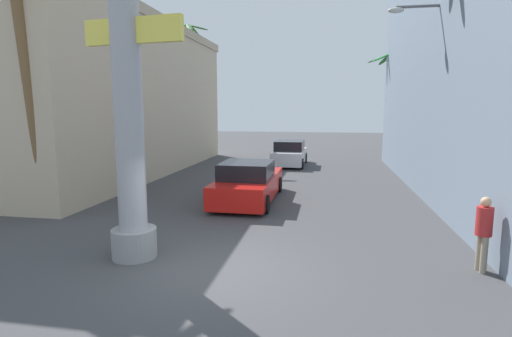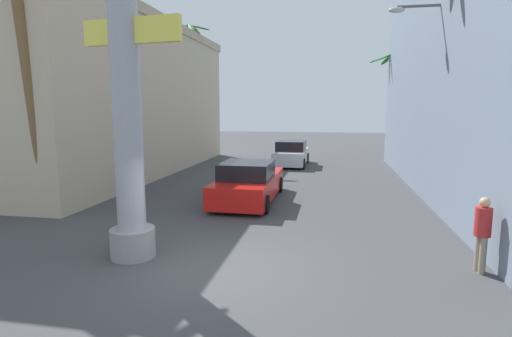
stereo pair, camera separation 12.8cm
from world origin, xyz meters
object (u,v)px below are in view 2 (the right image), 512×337
(car_far, at_px, (291,154))
(palm_tree_near_right, at_px, (464,71))
(palm_tree_near_left, at_px, (25,30))
(neon_sign_pole, at_px, (124,54))
(palm_tree_far_left, at_px, (191,84))
(pedestrian_by_sign, at_px, (483,229))
(street_lamp, at_px, (438,86))
(palm_tree_far_right, at_px, (394,86))
(car_lead, at_px, (249,183))

(car_far, height_order, palm_tree_near_right, palm_tree_near_right)
(palm_tree_near_left, bearing_deg, neon_sign_pole, -29.35)
(palm_tree_far_left, relative_size, pedestrian_by_sign, 5.39)
(street_lamp, xyz_separation_m, palm_tree_near_right, (0.27, -1.97, 0.32))
(neon_sign_pole, bearing_deg, palm_tree_far_left, 105.09)
(neon_sign_pole, xyz_separation_m, palm_tree_far_right, (8.56, 19.37, 0.26))
(car_lead, bearing_deg, palm_tree_far_left, 119.74)
(palm_tree_near_right, bearing_deg, palm_tree_far_right, 89.90)
(car_lead, relative_size, palm_tree_far_left, 0.58)
(palm_tree_far_left, relative_size, palm_tree_near_right, 1.15)
(street_lamp, height_order, car_far, street_lamp)
(car_lead, distance_m, palm_tree_near_right, 8.17)
(palm_tree_far_left, bearing_deg, street_lamp, -38.10)
(street_lamp, height_order, palm_tree_far_left, palm_tree_far_left)
(neon_sign_pole, distance_m, street_lamp, 10.76)
(car_lead, relative_size, palm_tree_far_right, 0.72)
(neon_sign_pole, relative_size, pedestrian_by_sign, 6.04)
(street_lamp, distance_m, car_far, 12.00)
(palm_tree_far_left, distance_m, palm_tree_near_right, 17.79)
(neon_sign_pole, bearing_deg, car_lead, 76.48)
(car_far, bearing_deg, palm_tree_near_right, -61.11)
(car_far, bearing_deg, palm_tree_far_left, 176.54)
(car_far, relative_size, palm_tree_far_left, 0.48)
(palm_tree_near_left, bearing_deg, car_far, 63.88)
(neon_sign_pole, relative_size, street_lamp, 1.39)
(car_lead, distance_m, palm_tree_far_left, 13.03)
(palm_tree_far_left, height_order, palm_tree_far_right, palm_tree_far_left)
(car_far, distance_m, palm_tree_far_right, 8.23)
(palm_tree_near_left, bearing_deg, palm_tree_far_left, 89.50)
(pedestrian_by_sign, bearing_deg, car_lead, 137.81)
(palm_tree_near_right, bearing_deg, neon_sign_pole, -150.10)
(neon_sign_pole, height_order, palm_tree_near_right, neon_sign_pole)
(street_lamp, height_order, palm_tree_near_left, palm_tree_near_left)
(neon_sign_pole, bearing_deg, pedestrian_by_sign, 3.94)
(palm_tree_far_right, bearing_deg, car_far, -156.19)
(neon_sign_pole, height_order, street_lamp, neon_sign_pole)
(street_lamp, relative_size, car_far, 1.66)
(palm_tree_far_right, bearing_deg, pedestrian_by_sign, -92.12)
(neon_sign_pole, xyz_separation_m, palm_tree_near_right, (8.53, 4.91, -0.08))
(car_lead, distance_m, car_far, 10.25)
(palm_tree_far_left, bearing_deg, palm_tree_far_right, 10.52)
(car_lead, height_order, palm_tree_near_left, palm_tree_near_left)
(neon_sign_pole, xyz_separation_m, car_far, (2.12, 16.53, -4.01))
(palm_tree_near_left, xyz_separation_m, palm_tree_far_right, (13.25, 16.73, -0.91))
(neon_sign_pole, xyz_separation_m, pedestrian_by_sign, (7.86, 0.54, -3.77))
(car_far, height_order, palm_tree_near_left, palm_tree_near_left)
(street_lamp, distance_m, palm_tree_near_left, 13.72)
(street_lamp, bearing_deg, pedestrian_by_sign, -93.67)
(car_far, bearing_deg, neon_sign_pole, -97.30)
(palm_tree_near_left, xyz_separation_m, palm_tree_far_left, (0.12, 14.29, -0.78))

